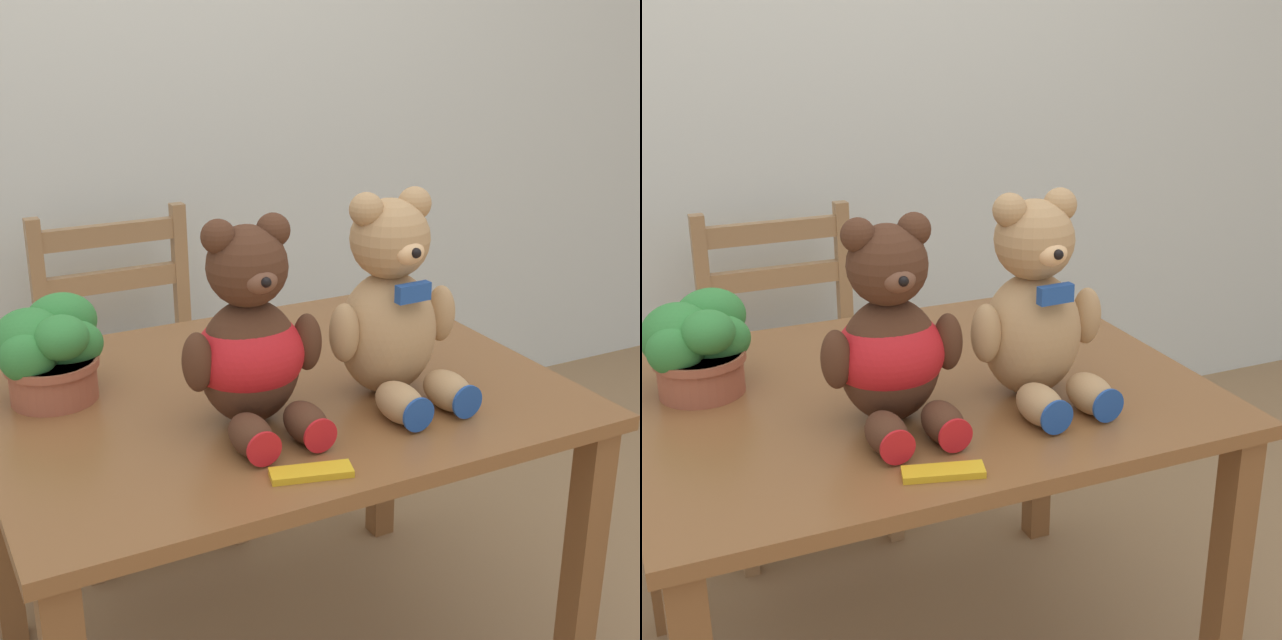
{
  "view_description": "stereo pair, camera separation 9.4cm",
  "coord_description": "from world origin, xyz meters",
  "views": [
    {
      "loc": [
        -0.67,
        -1.07,
        1.46
      ],
      "look_at": [
        0.05,
        0.32,
        0.9
      ],
      "focal_mm": 50.0,
      "sensor_mm": 36.0,
      "label": 1
    },
    {
      "loc": [
        -0.58,
        -1.11,
        1.46
      ],
      "look_at": [
        0.05,
        0.32,
        0.9
      ],
      "focal_mm": 50.0,
      "sensor_mm": 36.0,
      "label": 2
    }
  ],
  "objects": [
    {
      "name": "wooden_chair_behind",
      "position": [
        -0.07,
        1.24,
        0.45
      ],
      "size": [
        0.46,
        0.46,
        0.9
      ],
      "rotation": [
        0.0,
        0.0,
        3.14
      ],
      "color": "#997047",
      "rests_on": "ground_plane"
    },
    {
      "name": "dining_table",
      "position": [
        0.0,
        0.45,
        0.62
      ],
      "size": [
        1.13,
        0.89,
        0.72
      ],
      "color": "brown",
      "rests_on": "ground_plane"
    },
    {
      "name": "teddy_bear_left",
      "position": [
        -0.09,
        0.31,
        0.88
      ],
      "size": [
        0.27,
        0.27,
        0.39
      ],
      "rotation": [
        0.0,
        0.0,
        3.14
      ],
      "color": "#472819",
      "rests_on": "dining_table"
    },
    {
      "name": "potted_plant",
      "position": [
        -0.4,
        0.59,
        0.83
      ],
      "size": [
        0.21,
        0.21,
        0.2
      ],
      "color": "#9E5138",
      "rests_on": "dining_table"
    },
    {
      "name": "teddy_bear_right",
      "position": [
        0.2,
        0.31,
        0.9
      ],
      "size": [
        0.28,
        0.28,
        0.41
      ],
      "rotation": [
        0.0,
        0.0,
        3.18
      ],
      "color": "tan",
      "rests_on": "dining_table"
    },
    {
      "name": "wall_back",
      "position": [
        0.0,
        1.6,
        1.3
      ],
      "size": [
        8.0,
        0.04,
        2.6
      ],
      "primitive_type": "cube",
      "color": "silver",
      "rests_on": "ground_plane"
    },
    {
      "name": "chocolate_bar",
      "position": [
        -0.09,
        0.08,
        0.73
      ],
      "size": [
        0.14,
        0.08,
        0.01
      ],
      "primitive_type": "cube",
      "rotation": [
        0.0,
        0.0,
        -0.26
      ],
      "color": "gold",
      "rests_on": "dining_table"
    }
  ]
}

